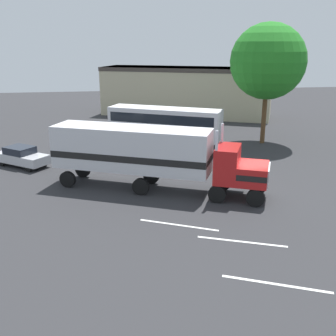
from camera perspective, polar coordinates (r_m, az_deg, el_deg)
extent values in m
plane|color=#2D2D30|center=(26.10, 12.07, -3.91)|extent=(120.00, 120.00, 0.00)
cube|color=silver|center=(21.57, 1.52, -8.21)|extent=(4.00, 2.14, 0.01)
cube|color=silver|center=(20.23, 10.56, -10.38)|extent=(4.12, 1.86, 0.01)
cube|color=silver|center=(17.36, 15.28, -15.82)|extent=(4.05, 2.01, 0.01)
cube|color=#B21919|center=(24.90, 12.12, -0.81)|extent=(2.68, 3.02, 1.20)
cube|color=#B21919|center=(24.88, 8.53, 0.59)|extent=(2.32, 2.86, 2.20)
cube|color=silver|center=(24.87, 14.28, -0.99)|extent=(0.95, 1.94, 1.08)
cube|color=black|center=(24.88, 12.13, -0.68)|extent=(2.70, 3.06, 0.36)
cylinder|color=silver|center=(25.84, 7.70, 2.65)|extent=(0.18, 0.18, 3.40)
cylinder|color=silver|center=(23.74, 6.92, 1.34)|extent=(0.18, 0.18, 3.40)
cube|color=silver|center=(26.23, -5.30, 2.85)|extent=(10.62, 6.77, 2.80)
cube|color=black|center=(26.34, -5.28, 1.96)|extent=(10.64, 6.80, 0.44)
cylinder|color=silver|center=(26.45, 9.68, -1.28)|extent=(1.45, 1.13, 0.64)
cylinder|color=black|center=(26.30, 12.79, -2.51)|extent=(1.12, 0.73, 1.10)
cylinder|color=black|center=(24.24, 12.47, -4.24)|extent=(1.12, 0.73, 1.10)
cylinder|color=black|center=(26.48, 7.83, -2.08)|extent=(1.12, 0.73, 1.10)
cylinder|color=black|center=(24.44, 7.08, -3.76)|extent=(1.12, 0.73, 1.10)
cylinder|color=black|center=(27.53, -2.41, -1.16)|extent=(1.12, 0.73, 1.10)
cylinder|color=black|center=(25.57, -3.95, -2.68)|extent=(1.12, 0.73, 1.10)
cylinder|color=black|center=(29.52, -12.15, -0.24)|extent=(1.12, 0.73, 1.10)
cylinder|color=black|center=(27.71, -14.24, -1.58)|extent=(1.12, 0.73, 1.10)
cylinder|color=#2D3347|center=(28.87, -2.31, -0.55)|extent=(0.18, 0.18, 0.82)
cylinder|color=#2D3347|center=(28.89, -2.61, -0.54)|extent=(0.18, 0.18, 0.82)
cylinder|color=#A5728C|center=(28.67, -2.48, 0.78)|extent=(0.34, 0.34, 0.58)
sphere|color=tan|center=(28.55, -2.49, 1.56)|extent=(0.23, 0.23, 0.23)
cube|color=black|center=(28.85, -2.43, 0.95)|extent=(0.29, 0.22, 0.36)
cube|color=silver|center=(38.66, -0.49, 6.49)|extent=(10.88, 7.49, 2.90)
cube|color=black|center=(38.55, -0.49, 7.33)|extent=(10.32, 7.21, 0.90)
cylinder|color=black|center=(38.86, 5.79, 4.27)|extent=(1.01, 0.72, 1.00)
cylinder|color=black|center=(36.74, 4.95, 3.52)|extent=(1.01, 0.72, 1.00)
cylinder|color=black|center=(41.35, -4.79, 5.11)|extent=(1.01, 0.72, 1.00)
cylinder|color=black|center=(39.36, -6.13, 4.43)|extent=(1.01, 0.72, 1.00)
cube|color=#B7B7BC|center=(33.43, -20.23, 1.36)|extent=(4.57, 4.14, 0.70)
cube|color=#1E232D|center=(33.42, -20.56, 2.43)|extent=(2.67, 2.60, 0.55)
cylinder|color=black|center=(32.93, -17.43, 0.77)|extent=(0.64, 0.57, 0.64)
cylinder|color=black|center=(31.93, -19.43, 0.05)|extent=(0.64, 0.57, 0.64)
cylinder|color=black|center=(35.11, -20.83, 1.44)|extent=(0.64, 0.57, 0.64)
cylinder|color=black|center=(34.18, -22.79, 0.79)|extent=(0.64, 0.57, 0.64)
cylinder|color=brown|center=(39.55, 13.63, 7.28)|extent=(0.44, 0.44, 5.30)
sphere|color=#227821|center=(39.01, 14.18, 14.66)|extent=(7.00, 7.00, 7.00)
cube|color=#B7AD8C|center=(53.69, 2.57, 10.91)|extent=(22.58, 14.72, 6.34)
cube|color=#3F3833|center=(53.43, 2.61, 14.02)|extent=(22.72, 14.86, 0.50)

